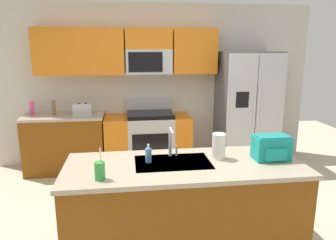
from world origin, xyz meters
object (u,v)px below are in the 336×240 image
object	(u,v)px
refrigerator	(247,109)
toaster	(83,109)
bottle_pink	(32,108)
soap_dispenser	(148,155)
range_oven	(148,140)
drink_cup_green	(100,171)
sink_faucet	(171,140)
pepper_mill	(54,108)
paper_towel_roll	(219,146)
backpack	(271,147)

from	to	relation	value
refrigerator	toaster	xyz separation A→B (m)	(-2.61, 0.02, 0.07)
bottle_pink	soap_dispenser	world-z (taller)	bottle_pink
range_oven	drink_cup_green	bearing A→B (deg)	-102.21
bottle_pink	sink_faucet	bearing A→B (deg)	-49.25
bottle_pink	range_oven	bearing A→B (deg)	-1.06
refrigerator	pepper_mill	world-z (taller)	refrigerator
paper_towel_roll	backpack	world-z (taller)	paper_towel_roll
toaster	pepper_mill	size ratio (longest dim) A/B	1.22
toaster	paper_towel_roll	xyz separation A→B (m)	(1.50, -2.15, 0.03)
soap_dispenser	range_oven	bearing A→B (deg)	86.22
toaster	range_oven	bearing A→B (deg)	3.02
bottle_pink	sink_faucet	size ratio (longest dim) A/B	0.78
sink_faucet	pepper_mill	bearing A→B (deg)	125.74
refrigerator	bottle_pink	world-z (taller)	refrigerator
toaster	drink_cup_green	xyz separation A→B (m)	(0.44, -2.49, -0.02)
bottle_pink	sink_faucet	xyz separation A→B (m)	(1.83, -2.13, 0.06)
pepper_mill	paper_towel_roll	size ratio (longest dim) A/B	0.95
toaster	pepper_mill	bearing A→B (deg)	173.43
bottle_pink	paper_towel_roll	distance (m)	3.18
toaster	sink_faucet	size ratio (longest dim) A/B	0.99
sink_faucet	backpack	xyz separation A→B (m)	(0.91, -0.19, -0.05)
soap_dispenser	bottle_pink	bearing A→B (deg)	125.64
range_oven	drink_cup_green	size ratio (longest dim) A/B	5.13
refrigerator	soap_dispenser	size ratio (longest dim) A/B	10.88
refrigerator	pepper_mill	xyz separation A→B (m)	(-3.04, 0.07, 0.09)
sink_faucet	drink_cup_green	distance (m)	0.78
drink_cup_green	paper_towel_roll	size ratio (longest dim) A/B	1.10
pepper_mill	backpack	bearing A→B (deg)	-43.41
range_oven	toaster	world-z (taller)	range_oven
range_oven	refrigerator	size ratio (longest dim) A/B	0.74
paper_towel_roll	backpack	bearing A→B (deg)	-10.06
sink_faucet	paper_towel_roll	size ratio (longest dim) A/B	1.17
toaster	backpack	xyz separation A→B (m)	(1.98, -2.23, 0.03)
range_oven	backpack	size ratio (longest dim) A/B	4.25
refrigerator	bottle_pink	bearing A→B (deg)	178.22
backpack	drink_cup_green	bearing A→B (deg)	-170.42
range_oven	pepper_mill	xyz separation A→B (m)	(-1.43, -0.00, 0.57)
range_oven	refrigerator	distance (m)	1.68
toaster	soap_dispenser	distance (m)	2.32
drink_cup_green	pepper_mill	bearing A→B (deg)	109.06
drink_cup_green	backpack	size ratio (longest dim) A/B	0.83
pepper_mill	drink_cup_green	bearing A→B (deg)	-70.94
backpack	toaster	bearing A→B (deg)	131.55
bottle_pink	paper_towel_roll	size ratio (longest dim) A/B	0.91
drink_cup_green	soap_dispenser	size ratio (longest dim) A/B	1.56
pepper_mill	drink_cup_green	distance (m)	2.69
drink_cup_green	paper_towel_roll	xyz separation A→B (m)	(1.06, 0.34, 0.05)
bottle_pink	refrigerator	bearing A→B (deg)	-1.78
paper_towel_roll	backpack	size ratio (longest dim) A/B	0.75
range_oven	drink_cup_green	distance (m)	2.66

